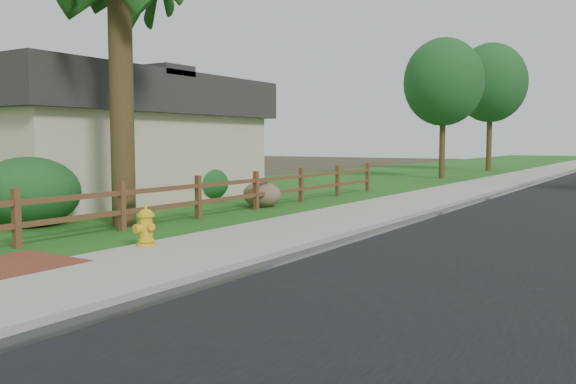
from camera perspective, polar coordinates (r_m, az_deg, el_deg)
The scene contains 15 objects.
ground at distance 8.66m, azimuth -12.74°, elevation -8.14°, with size 120.00×120.00×0.00m, color #352F1D.
curb at distance 41.37m, azimuth 24.49°, elevation 1.77°, with size 0.40×90.00×0.12m, color gray.
wet_gutter at distance 41.32m, azimuth 24.96°, elevation 1.70°, with size 0.50×90.00×0.00m, color black.
sidewalk at distance 41.56m, azimuth 22.71°, elevation 1.83°, with size 2.20×90.00×0.10m, color #A5A390.
grass_strip at distance 41.92m, azimuth 20.15°, elevation 1.90°, with size 1.60×90.00×0.06m, color #184F16.
lawn_near at distance 43.31m, azimuth 13.41°, elevation 2.14°, with size 9.00×90.00×0.04m, color #184F16.
ranch_fence at distance 15.69m, azimuth -5.54°, elevation 0.00°, with size 0.12×16.92×1.10m.
house at distance 21.36m, azimuth -20.50°, elevation 4.91°, with size 10.60×9.60×4.05m.
fire_hydrant at distance 10.88m, azimuth -13.17°, elevation -3.24°, with size 0.47×0.38×0.70m.
boulder at distance 17.42m, azimuth -2.45°, elevation -0.25°, with size 1.17×0.88×0.78m, color brown.
shrub_a at distance 15.25m, azimuth -22.97°, elevation -0.76°, with size 1.46×1.46×1.10m, color #18441F.
shrub_b at distance 14.68m, azimuth -23.11°, elevation -0.02°, with size 2.25×2.25×1.58m, color #18441F.
shrub_c at distance 19.37m, azimuth -7.97°, elevation 0.79°, with size 1.62×1.62×1.17m, color #18441F.
tree_near_left at distance 32.04m, azimuth 14.35°, elevation 9.92°, with size 4.00×4.00×7.09m.
tree_mid_left at distance 40.95m, azimuth 18.43°, elevation 9.65°, with size 4.51×4.51×8.07m.
Camera 1 is at (5.99, -5.95, 1.92)m, focal length 38.00 mm.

